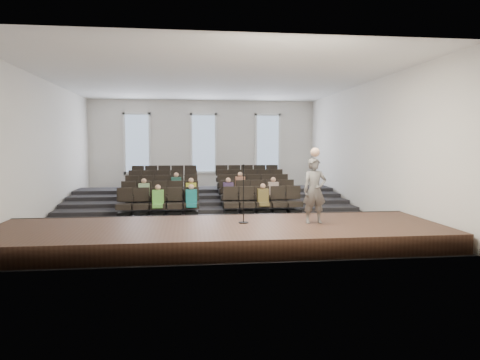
% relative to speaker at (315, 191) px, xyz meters
% --- Properties ---
extents(ground, '(14.00, 14.00, 0.00)m').
position_rel_speaker_xyz_m(ground, '(-2.56, 5.01, -1.38)').
color(ground, black).
rests_on(ground, ground).
extents(ceiling, '(12.00, 14.00, 0.02)m').
position_rel_speaker_xyz_m(ceiling, '(-2.56, 5.01, 3.63)').
color(ceiling, white).
rests_on(ceiling, ground).
extents(wall_back, '(12.00, 0.04, 5.00)m').
position_rel_speaker_xyz_m(wall_back, '(-2.56, 12.03, 1.12)').
color(wall_back, silver).
rests_on(wall_back, ground).
extents(wall_front, '(12.00, 0.04, 5.00)m').
position_rel_speaker_xyz_m(wall_front, '(-2.56, -2.01, 1.12)').
color(wall_front, silver).
rests_on(wall_front, ground).
extents(wall_left, '(0.04, 14.00, 5.00)m').
position_rel_speaker_xyz_m(wall_left, '(-8.58, 5.01, 1.12)').
color(wall_left, silver).
rests_on(wall_left, ground).
extents(wall_right, '(0.04, 14.00, 5.00)m').
position_rel_speaker_xyz_m(wall_right, '(3.46, 5.01, 1.12)').
color(wall_right, silver).
rests_on(wall_right, ground).
extents(stage, '(11.80, 3.60, 0.50)m').
position_rel_speaker_xyz_m(stage, '(-2.56, -0.09, -1.13)').
color(stage, '#3C251A').
rests_on(stage, ground).
extents(stage_lip, '(11.80, 0.06, 0.52)m').
position_rel_speaker_xyz_m(stage_lip, '(-2.56, 1.68, -1.13)').
color(stage_lip, black).
rests_on(stage_lip, ground).
extents(risers, '(11.80, 4.80, 0.60)m').
position_rel_speaker_xyz_m(risers, '(-2.56, 8.18, -1.19)').
color(risers, black).
rests_on(risers, ground).
extents(seating_rows, '(6.80, 4.70, 1.67)m').
position_rel_speaker_xyz_m(seating_rows, '(-2.56, 6.55, -0.70)').
color(seating_rows, black).
rests_on(seating_rows, ground).
extents(windows, '(8.44, 0.10, 3.24)m').
position_rel_speaker_xyz_m(windows, '(-2.56, 11.96, 1.32)').
color(windows, white).
rests_on(windows, wall_back).
extents(audience, '(5.45, 2.64, 1.10)m').
position_rel_speaker_xyz_m(audience, '(-2.64, 5.35, -0.57)').
color(audience, '#5FAD45').
rests_on(audience, seating_rows).
extents(speaker, '(0.64, 0.42, 1.77)m').
position_rel_speaker_xyz_m(speaker, '(0.00, 0.00, 0.00)').
color(speaker, '#585553').
rests_on(speaker, stage).
extents(mic_stand, '(0.27, 0.27, 1.60)m').
position_rel_speaker_xyz_m(mic_stand, '(-1.91, 0.25, -0.41)').
color(mic_stand, black).
rests_on(mic_stand, stage).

